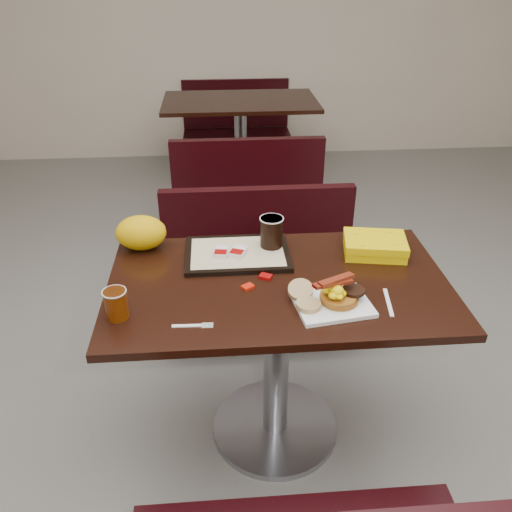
{
  "coord_description": "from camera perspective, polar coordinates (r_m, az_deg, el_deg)",
  "views": [
    {
      "loc": [
        -0.2,
        -1.55,
        1.76
      ],
      "look_at": [
        -0.07,
        0.06,
        0.82
      ],
      "focal_mm": 36.87,
      "sensor_mm": 36.0,
      "label": 1
    }
  ],
  "objects": [
    {
      "name": "bench_far_n",
      "position": [
        5.05,
        -2.1,
        14.14
      ],
      "size": [
        1.0,
        0.46,
        0.72
      ],
      "primitive_type": null,
      "color": "black",
      "rests_on": "floor"
    },
    {
      "name": "bench_far_s",
      "position": [
        3.73,
        -1.08,
        8.17
      ],
      "size": [
        1.0,
        0.46,
        0.72
      ],
      "primitive_type": null,
      "color": "black",
      "rests_on": "floor"
    },
    {
      "name": "bacon_strips",
      "position": [
        1.7,
        8.36,
        -2.87
      ],
      "size": [
        0.16,
        0.12,
        0.01
      ],
      "primitive_type": null,
      "rotation": [
        0.0,
        0.0,
        0.42
      ],
      "color": "#4D0805",
      "rests_on": "scrambled_eggs"
    },
    {
      "name": "hashbrown_sleeve_left",
      "position": [
        1.98,
        -3.8,
        0.42
      ],
      "size": [
        0.06,
        0.08,
        0.02
      ],
      "primitive_type": "cube",
      "rotation": [
        0.0,
        0.0,
        -0.15
      ],
      "color": "silver",
      "rests_on": "tray"
    },
    {
      "name": "condiment_ketchup",
      "position": [
        1.87,
        1.05,
        -2.23
      ],
      "size": [
        0.05,
        0.05,
        0.01
      ],
      "primitive_type": "cube",
      "rotation": [
        0.0,
        0.0,
        -0.47
      ],
      "color": "#8C0504",
      "rests_on": "table_near"
    },
    {
      "name": "condiment_syrup",
      "position": [
        1.82,
        -0.9,
        -3.36
      ],
      "size": [
        0.05,
        0.05,
        0.01
      ],
      "primitive_type": "cube",
      "rotation": [
        0.0,
        0.0,
        0.59
      ],
      "color": "red",
      "rests_on": "table_near"
    },
    {
      "name": "hashbrown_sleeve_right",
      "position": [
        1.98,
        -1.95,
        0.44
      ],
      "size": [
        0.08,
        0.09,
        0.02
      ],
      "primitive_type": "cube",
      "rotation": [
        0.0,
        0.0,
        -0.4
      ],
      "color": "silver",
      "rests_on": "tray"
    },
    {
      "name": "fork",
      "position": [
        1.66,
        -7.52,
        -7.52
      ],
      "size": [
        0.13,
        0.03,
        0.0
      ],
      "primitive_type": null,
      "rotation": [
        0.0,
        0.0,
        -0.03
      ],
      "color": "white",
      "rests_on": "table_near"
    },
    {
      "name": "table_far",
      "position": [
        4.38,
        -1.66,
        11.79
      ],
      "size": [
        1.2,
        0.7,
        0.75
      ],
      "primitive_type": null,
      "color": "black",
      "rests_on": "floor"
    },
    {
      "name": "knife",
      "position": [
        1.8,
        14.16,
        -4.88
      ],
      "size": [
        0.04,
        0.16,
        0.0
      ],
      "primitive_type": "cube",
      "rotation": [
        0.0,
        0.0,
        -1.71
      ],
      "color": "white",
      "rests_on": "table_near"
    },
    {
      "name": "tray",
      "position": [
        2.0,
        -2.02,
        0.22
      ],
      "size": [
        0.39,
        0.28,
        0.02
      ],
      "primitive_type": "cube",
      "rotation": [
        0.0,
        0.0,
        0.0
      ],
      "color": "black",
      "rests_on": "table_near"
    },
    {
      "name": "bench_near_n",
      "position": [
        2.65,
        0.53,
        -1.59
      ],
      "size": [
        1.0,
        0.46,
        0.72
      ],
      "primitive_type": null,
      "color": "black",
      "rests_on": "floor"
    },
    {
      "name": "coffee_cup_far",
      "position": [
        2.01,
        1.69,
        2.62
      ],
      "size": [
        0.09,
        0.09,
        0.12
      ],
      "primitive_type": "cylinder",
      "rotation": [
        0.0,
        0.0,
        0.02
      ],
      "color": "black",
      "rests_on": "tray"
    },
    {
      "name": "coffee_cup_near",
      "position": [
        1.71,
        -14.93,
        -5.08
      ],
      "size": [
        0.07,
        0.07,
        0.1
      ],
      "primitive_type": "cylinder",
      "rotation": [
        0.0,
        0.0,
        0.03
      ],
      "color": "#803604",
      "rests_on": "table_near"
    },
    {
      "name": "platter",
      "position": [
        1.75,
        8.31,
        -5.21
      ],
      "size": [
        0.27,
        0.22,
        0.01
      ],
      "primitive_type": "cube",
      "rotation": [
        0.0,
        0.0,
        0.15
      ],
      "color": "white",
      "rests_on": "table_near"
    },
    {
      "name": "table_near",
      "position": [
        2.09,
        2.22,
        -11.4
      ],
      "size": [
        1.2,
        0.7,
        0.75
      ],
      "primitive_type": null,
      "color": "black",
      "rests_on": "floor"
    },
    {
      "name": "clamshell",
      "position": [
        2.06,
        12.75,
        1.11
      ],
      "size": [
        0.26,
        0.21,
        0.06
      ],
      "primitive_type": "cube",
      "rotation": [
        0.0,
        0.0,
        -0.17
      ],
      "color": "#E8C003",
      "rests_on": "table_near"
    },
    {
      "name": "scrambled_eggs",
      "position": [
        1.71,
        8.77,
        -3.93
      ],
      "size": [
        0.08,
        0.07,
        0.04
      ],
      "primitive_type": "ellipsoid",
      "rotation": [
        0.0,
        0.0,
        0.0
      ],
      "color": "#E7DA04",
      "rests_on": "pancake_stack"
    },
    {
      "name": "muffin_top",
      "position": [
        1.75,
        4.85,
        -3.7
      ],
      "size": [
        0.1,
        0.1,
        0.05
      ],
      "primitive_type": "cylinder",
      "rotation": [
        0.38,
        0.0,
        -0.18
      ],
      "color": "tan",
      "rests_on": "platter"
    },
    {
      "name": "floor",
      "position": [
        2.35,
        2.03,
        -18.24
      ],
      "size": [
        6.0,
        7.0,
        0.01
      ],
      "primitive_type": "cube",
      "color": "slate",
      "rests_on": "ground"
    },
    {
      "name": "sausage_patty",
      "position": [
        1.75,
        10.54,
        -3.7
      ],
      "size": [
        0.09,
        0.09,
        0.01
      ],
      "primitive_type": "cylinder",
      "rotation": [
        0.0,
        0.0,
        -0.3
      ],
      "color": "black",
      "rests_on": "pancake_stack"
    },
    {
      "name": "paper_bag",
      "position": [
        2.08,
        -12.36,
        2.49
      ],
      "size": [
        0.21,
        0.16,
        0.13
      ],
      "primitive_type": "ellipsoid",
      "rotation": [
        0.0,
        0.0,
        -0.1
      ],
      "color": "#FEB608",
      "rests_on": "table_near"
    },
    {
      "name": "pancake_stack",
      "position": [
        1.75,
        9.02,
        -4.46
      ],
      "size": [
        0.13,
        0.13,
        0.03
      ],
      "primitive_type": "cylinder",
      "rotation": [
        0.0,
        0.0,
        -0.08
      ],
      "color": "#A96A1C",
      "rests_on": "platter"
    },
    {
      "name": "muffin_bottom",
      "position": [
        1.71,
        5.7,
        -5.29
      ],
      "size": [
        0.1,
        0.1,
        0.02
      ],
      "primitive_type": "cylinder",
      "rotation": [
        0.0,
        0.0,
        -0.25
      ],
      "color": "tan",
      "rests_on": "platter"
    }
  ]
}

